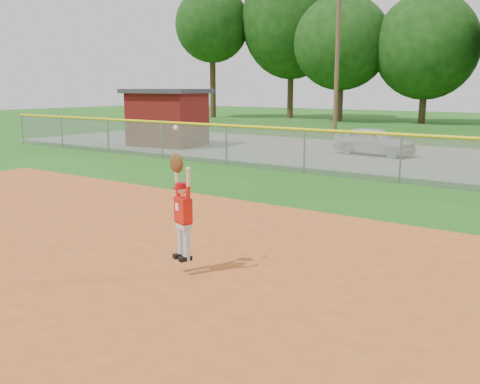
# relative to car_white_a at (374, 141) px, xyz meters

# --- Properties ---
(ground) EXTENTS (120.00, 120.00, 0.00)m
(ground) POSITION_rel_car_white_a_xyz_m (3.25, -16.01, -0.63)
(ground) COLOR #1D5513
(ground) RESTS_ON ground
(clay_infield) EXTENTS (24.00, 16.00, 0.04)m
(clay_infield) POSITION_rel_car_white_a_xyz_m (3.25, -19.01, -0.61)
(clay_infield) COLOR #AA4E1E
(clay_infield) RESTS_ON ground
(parking_strip) EXTENTS (44.00, 10.00, 0.03)m
(parking_strip) POSITION_rel_car_white_a_xyz_m (3.25, -0.01, -0.62)
(parking_strip) COLOR gray
(parking_strip) RESTS_ON ground
(car_white_a) EXTENTS (3.66, 1.78, 1.20)m
(car_white_a) POSITION_rel_car_white_a_xyz_m (0.00, 0.00, 0.00)
(car_white_a) COLOR silver
(car_white_a) RESTS_ON parking_strip
(utility_shed) EXTENTS (4.07, 3.34, 2.82)m
(utility_shed) POSITION_rel_car_white_a_xyz_m (-9.85, -2.39, 0.81)
(utility_shed) COLOR #530E0B
(utility_shed) RESTS_ON ground
(outfield_fence) EXTENTS (40.06, 0.10, 1.55)m
(outfield_fence) POSITION_rel_car_white_a_xyz_m (3.25, -6.01, 0.25)
(outfield_fence) COLOR gray
(outfield_fence) RESTS_ON ground
(ballplayer) EXTENTS (0.54, 0.33, 2.08)m
(ballplayer) POSITION_rel_car_white_a_xyz_m (3.30, -16.01, 0.45)
(ballplayer) COLOR silver
(ballplayer) RESTS_ON ground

